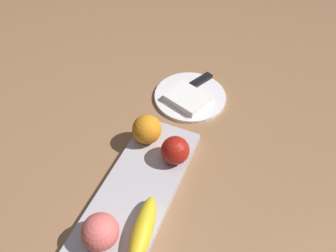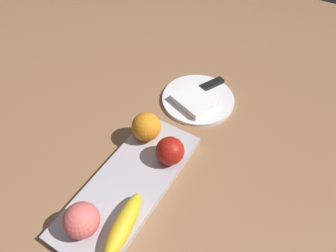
% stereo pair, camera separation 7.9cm
% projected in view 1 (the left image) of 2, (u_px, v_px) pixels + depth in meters
% --- Properties ---
extents(ground_plane, '(2.40, 2.40, 0.00)m').
position_uv_depth(ground_plane, '(142.00, 199.00, 0.71)').
color(ground_plane, '#966947').
extents(fruit_tray, '(0.41, 0.16, 0.02)m').
position_uv_depth(fruit_tray, '(139.00, 189.00, 0.71)').
color(fruit_tray, '#BAB5BE').
rests_on(fruit_tray, ground_plane).
extents(apple, '(0.07, 0.07, 0.07)m').
position_uv_depth(apple, '(175.00, 150.00, 0.73)').
color(apple, '#A81A10').
rests_on(apple, fruit_tray).
extents(banana, '(0.16, 0.07, 0.04)m').
position_uv_depth(banana, '(143.00, 230.00, 0.62)').
color(banana, yellow).
rests_on(banana, fruit_tray).
extents(orange_near_apple, '(0.08, 0.08, 0.08)m').
position_uv_depth(orange_near_apple, '(147.00, 129.00, 0.77)').
color(orange_near_apple, orange).
rests_on(orange_near_apple, fruit_tray).
extents(peach, '(0.07, 0.07, 0.07)m').
position_uv_depth(peach, '(100.00, 232.00, 0.60)').
color(peach, '#EC6661').
rests_on(peach, fruit_tray).
extents(dinner_plate, '(0.22, 0.22, 0.01)m').
position_uv_depth(dinner_plate, '(190.00, 96.00, 0.93)').
color(dinner_plate, white).
rests_on(dinner_plate, ground_plane).
extents(folded_napkin, '(0.12, 0.13, 0.02)m').
position_uv_depth(folded_napkin, '(187.00, 98.00, 0.90)').
color(folded_napkin, white).
rests_on(folded_napkin, dinner_plate).
extents(knife, '(0.17, 0.10, 0.01)m').
position_uv_depth(knife, '(196.00, 83.00, 0.95)').
color(knife, silver).
rests_on(knife, dinner_plate).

